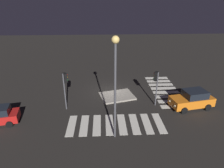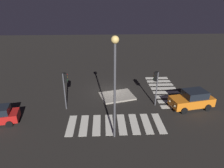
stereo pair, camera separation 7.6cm
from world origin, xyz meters
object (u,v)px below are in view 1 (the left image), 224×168
at_px(car_orange, 192,99).
at_px(street_lamp, 115,74).
at_px(traffic_light_south, 65,82).
at_px(traffic_light_east, 156,80).
at_px(traffic_island, 117,96).

relative_size(car_orange, street_lamp, 0.56).
height_order(traffic_light_south, traffic_light_east, traffic_light_south).
relative_size(traffic_island, car_orange, 0.94).
distance_m(car_orange, street_lamp, 10.50).
xyz_separation_m(traffic_light_east, street_lamp, (-4.55, -5.08, 2.76)).
height_order(car_orange, traffic_light_south, traffic_light_south).
relative_size(traffic_light_south, street_lamp, 0.47).
bearing_deg(traffic_light_south, traffic_island, -14.36).
bearing_deg(traffic_light_south, traffic_light_east, -36.20).
xyz_separation_m(traffic_island, street_lamp, (-0.71, -7.12, 5.53)).
bearing_deg(street_lamp, traffic_island, 84.29).
height_order(traffic_island, traffic_light_south, traffic_light_south).
bearing_deg(traffic_light_east, traffic_light_south, 40.58).
distance_m(traffic_island, street_lamp, 9.05).
bearing_deg(car_orange, traffic_light_east, -21.57).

